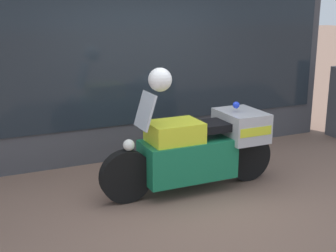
% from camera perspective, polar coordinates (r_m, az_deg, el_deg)
% --- Properties ---
extents(ground_plane, '(60.00, 60.00, 0.00)m').
position_cam_1_polar(ground_plane, '(5.78, 2.79, -9.10)').
color(ground_plane, '#7A5B4C').
extents(shop_building, '(6.81, 0.55, 3.98)m').
position_cam_1_polar(shop_building, '(6.98, -7.59, 11.98)').
color(shop_building, '#424247').
rests_on(shop_building, ground).
extents(window_display, '(5.57, 0.30, 1.84)m').
position_cam_1_polar(window_display, '(7.49, -2.08, 0.28)').
color(window_display, slate).
rests_on(window_display, ground).
extents(paramedic_motorcycle, '(2.38, 0.69, 1.32)m').
position_cam_1_polar(paramedic_motorcycle, '(5.96, 3.88, -2.61)').
color(paramedic_motorcycle, black).
rests_on(paramedic_motorcycle, ground).
extents(white_helmet, '(0.28, 0.28, 0.28)m').
position_cam_1_polar(white_helmet, '(5.51, -0.98, 5.67)').
color(white_helmet, white).
rests_on(white_helmet, paramedic_motorcycle).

